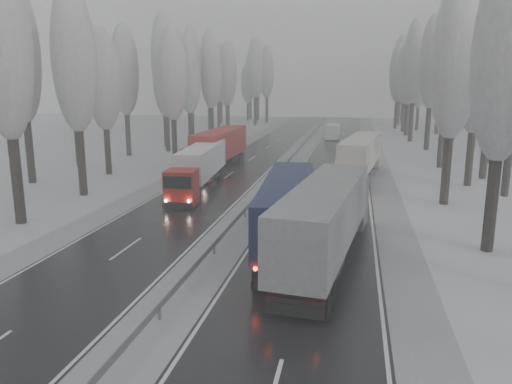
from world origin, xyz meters
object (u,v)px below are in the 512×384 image
(truck_blue_box, at_px, (288,205))
(truck_red_red, at_px, (218,148))
(truck_grey_tarp, at_px, (329,215))
(truck_cream_box, at_px, (362,154))
(truck_red_white, at_px, (200,165))
(box_truck_distant, at_px, (333,132))

(truck_blue_box, bearing_deg, truck_red_red, 110.68)
(truck_grey_tarp, distance_m, truck_blue_box, 3.40)
(truck_grey_tarp, relative_size, truck_red_red, 1.01)
(truck_grey_tarp, bearing_deg, truck_cream_box, 92.37)
(truck_blue_box, xyz_separation_m, truck_cream_box, (4.42, 22.81, 0.04))
(truck_blue_box, relative_size, truck_red_white, 1.09)
(truck_red_white, distance_m, truck_red_red, 9.72)
(box_truck_distant, bearing_deg, truck_grey_tarp, -86.25)
(truck_blue_box, xyz_separation_m, box_truck_distant, (-0.09, 58.40, -1.09))
(truck_blue_box, xyz_separation_m, truck_red_white, (-9.87, 14.19, -0.19))
(truck_red_red, bearing_deg, truck_blue_box, -64.80)
(truck_cream_box, bearing_deg, truck_grey_tarp, -86.66)
(truck_blue_box, distance_m, truck_red_white, 17.29)
(truck_blue_box, bearing_deg, box_truck_distant, 86.25)
(truck_grey_tarp, xyz_separation_m, truck_cream_box, (1.98, 25.17, -0.12))
(truck_cream_box, bearing_deg, truck_red_red, -176.08)
(box_truck_distant, distance_m, truck_red_white, 45.29)
(truck_grey_tarp, relative_size, truck_red_white, 1.16)
(truck_red_white, bearing_deg, truck_cream_box, 25.71)
(box_truck_distant, xyz_separation_m, truck_red_white, (-9.79, -44.21, 0.90))
(truck_cream_box, height_order, truck_red_white, truck_cream_box)
(truck_red_red, bearing_deg, truck_grey_tarp, -62.39)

